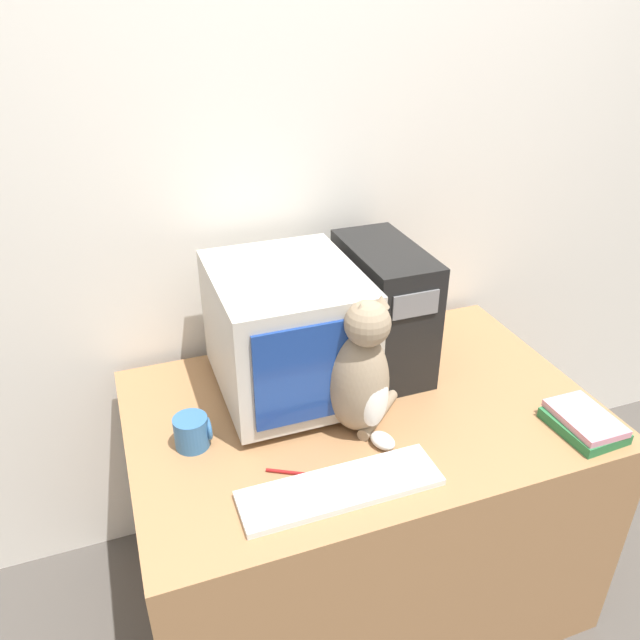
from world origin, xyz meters
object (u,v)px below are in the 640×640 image
object	(u,v)px
crt_monitor	(287,332)
computer_tower	(383,308)
cat	(360,375)
pen	(295,473)
mug	(192,432)
book_stack	(584,423)
keyboard	(341,488)

from	to	relation	value
crt_monitor	computer_tower	size ratio (longest dim) A/B	1.20
cat	pen	size ratio (longest dim) A/B	3.02
computer_tower	pen	world-z (taller)	computer_tower
cat	mug	world-z (taller)	cat
crt_monitor	book_stack	distance (m)	0.86
crt_monitor	computer_tower	bearing A→B (deg)	7.53
pen	mug	bearing A→B (deg)	137.72
keyboard	pen	bearing A→B (deg)	133.10
cat	crt_monitor	bearing A→B (deg)	98.16
crt_monitor	pen	world-z (taller)	crt_monitor
cat	book_stack	world-z (taller)	cat
computer_tower	keyboard	size ratio (longest dim) A/B	0.80
mug	pen	bearing A→B (deg)	-42.28
keyboard	pen	world-z (taller)	keyboard
crt_monitor	pen	bearing A→B (deg)	-104.93
keyboard	pen	distance (m)	0.13
pen	computer_tower	bearing A→B (deg)	43.52
mug	keyboard	bearing A→B (deg)	-43.66
computer_tower	mug	world-z (taller)	computer_tower
keyboard	pen	size ratio (longest dim) A/B	3.72
book_stack	mug	size ratio (longest dim) A/B	2.12
keyboard	cat	world-z (taller)	cat
crt_monitor	book_stack	size ratio (longest dim) A/B	2.32
crt_monitor	mug	world-z (taller)	crt_monitor
computer_tower	cat	distance (m)	0.34
pen	mug	size ratio (longest dim) A/B	1.38
crt_monitor	cat	xyz separation A→B (m)	(0.13, -0.24, -0.02)
pen	cat	bearing A→B (deg)	27.67
computer_tower	crt_monitor	bearing A→B (deg)	-172.47
book_stack	pen	bearing A→B (deg)	172.50
pen	mug	xyz separation A→B (m)	(-0.22, 0.20, 0.04)
keyboard	mug	xyz separation A→B (m)	(-0.30, 0.29, 0.03)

